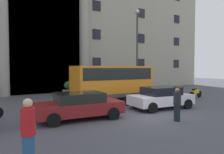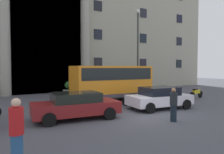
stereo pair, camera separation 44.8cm
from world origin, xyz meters
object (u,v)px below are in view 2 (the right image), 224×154
hedge_planter_far_west (104,87)px  pedestrian_man_crossing (17,133)px  hedge_planter_entrance_left (144,85)px  parked_sedan_second (76,105)px  hedge_planter_entrance_right (72,88)px  orange_minibus (112,80)px  motorcycle_near_kerb (196,93)px  lamppost_plaza_centre (138,46)px  pedestrian_child_trailing (174,105)px  motorcycle_far_end (135,99)px  bus_stop_sign (149,78)px  parked_coupe_end (159,97)px

hedge_planter_far_west → pedestrian_man_crossing: size_ratio=0.92×
hedge_planter_entrance_left → parked_sedan_second: 14.59m
hedge_planter_entrance_left → pedestrian_man_crossing: size_ratio=0.83×
hedge_planter_entrance_right → parked_sedan_second: hedge_planter_entrance_right is taller
orange_minibus → motorcycle_near_kerb: (6.92, -2.35, -1.18)m
hedge_planter_far_west → lamppost_plaza_centre: lamppost_plaza_centre is taller
hedge_planter_far_west → orange_minibus: bearing=-110.8°
hedge_planter_entrance_left → hedge_planter_far_west: 5.11m
motorcycle_near_kerb → orange_minibus: bearing=151.5°
parked_sedan_second → pedestrian_child_trailing: (3.94, -2.83, 0.12)m
hedge_planter_entrance_right → pedestrian_child_trailing: size_ratio=0.92×
orange_minibus → lamppost_plaza_centre: bearing=29.9°
motorcycle_far_end → motorcycle_near_kerb: 6.48m
bus_stop_sign → hedge_planter_entrance_right: 7.55m
motorcycle_far_end → parked_sedan_second: bearing=-147.2°
parked_sedan_second → motorcycle_near_kerb: size_ratio=2.30×
hedge_planter_far_west → pedestrian_child_trailing: 12.10m
motorcycle_far_end → pedestrian_child_trailing: pedestrian_child_trailing is taller
hedge_planter_entrance_right → parked_coupe_end: 9.59m
hedge_planter_entrance_left → lamppost_plaza_centre: 5.64m
hedge_planter_entrance_right → motorcycle_near_kerb: 11.21m
pedestrian_man_crossing → lamppost_plaza_centre: 16.44m
hedge_planter_entrance_right → parked_sedan_second: (-2.84, -9.20, 0.02)m
hedge_planter_entrance_left → lamppost_plaza_centre: lamppost_plaza_centre is taller
bus_stop_sign → orange_minibus: bearing=-160.0°
bus_stop_sign → lamppost_plaza_centre: bearing=164.2°
motorcycle_near_kerb → pedestrian_man_crossing: pedestrian_man_crossing is taller
pedestrian_man_crossing → motorcycle_far_end: bearing=-149.9°
motorcycle_near_kerb → pedestrian_child_trailing: size_ratio=1.19×
bus_stop_sign → hedge_planter_entrance_left: 3.55m
orange_minibus → parked_sedan_second: size_ratio=1.40×
parked_coupe_end → lamppost_plaza_centre: size_ratio=0.51×
orange_minibus → motorcycle_far_end: 2.82m
orange_minibus → lamppost_plaza_centre: lamppost_plaza_centre is taller
orange_minibus → bus_stop_sign: size_ratio=2.39×
hedge_planter_entrance_left → hedge_planter_far_west: (-5.11, -0.11, 0.04)m
motorcycle_far_end → lamppost_plaza_centre: bearing=65.3°
parked_sedan_second → pedestrian_man_crossing: (-3.12, -4.40, 0.23)m
pedestrian_man_crossing → pedestrian_child_trailing: bearing=-174.8°
motorcycle_far_end → hedge_planter_entrance_left: bearing=62.1°
bus_stop_sign → parked_sedan_second: 11.54m
parked_sedan_second → pedestrian_child_trailing: 4.85m
bus_stop_sign → lamppost_plaza_centre: 3.35m
parked_coupe_end → motorcycle_far_end: 1.88m
motorcycle_far_end → lamppost_plaza_centre: (3.71, 4.77, 4.30)m
hedge_planter_entrance_right → motorcycle_far_end: hedge_planter_entrance_right is taller
pedestrian_man_crossing → parked_sedan_second: bearing=-132.7°
hedge_planter_far_west → motorcycle_near_kerb: hedge_planter_far_west is taller
hedge_planter_far_west → lamppost_plaza_centre: 5.35m
hedge_planter_entrance_right → parked_sedan_second: 9.63m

